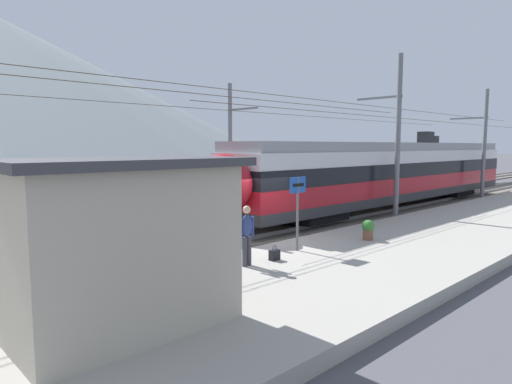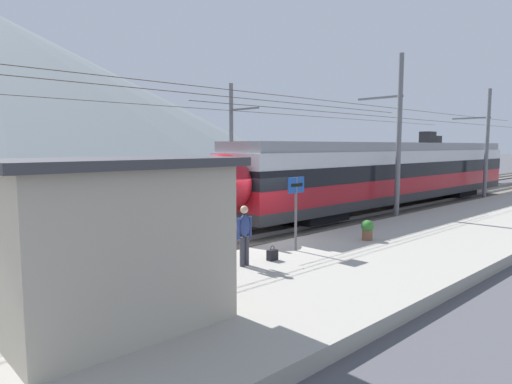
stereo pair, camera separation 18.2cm
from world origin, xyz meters
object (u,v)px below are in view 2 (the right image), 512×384
(handbag_beside_passenger, at_px, (272,255))
(passenger_walking, at_px, (244,232))
(catenary_mast_east, at_px, (484,143))
(catenary_mast_far_side, at_px, (233,143))
(potted_plant_platform_edge, at_px, (367,229))
(train_far_track, at_px, (413,163))
(platform_shelter, at_px, (121,244))
(train_near_platform, at_px, (391,172))
(platform_sign, at_px, (296,197))
(catenary_mast_mid, at_px, (396,135))

(handbag_beside_passenger, bearing_deg, passenger_walking, 173.64)
(catenary_mast_east, distance_m, passenger_walking, 22.91)
(catenary_mast_far_side, height_order, potted_plant_platform_edge, catenary_mast_far_side)
(passenger_walking, distance_m, potted_plant_platform_edge, 5.46)
(train_far_track, relative_size, passenger_walking, 14.68)
(catenary_mast_east, relative_size, handbag_beside_passenger, 99.65)
(platform_shelter, bearing_deg, train_far_track, 18.82)
(train_far_track, bearing_deg, potted_plant_platform_edge, -156.21)
(train_near_platform, distance_m, passenger_walking, 15.11)
(train_far_track, height_order, platform_sign, train_far_track)
(potted_plant_platform_edge, bearing_deg, platform_shelter, -173.00)
(catenary_mast_mid, height_order, passenger_walking, catenary_mast_mid)
(potted_plant_platform_edge, bearing_deg, handbag_beside_passenger, 175.42)
(train_far_track, relative_size, catenary_mast_far_side, 0.57)
(train_near_platform, relative_size, potted_plant_platform_edge, 36.06)
(catenary_mast_east, relative_size, catenary_mast_far_side, 1.00)
(catenary_mast_east, height_order, passenger_walking, catenary_mast_east)
(catenary_mast_mid, relative_size, passenger_walking, 25.73)
(catenary_mast_east, relative_size, potted_plant_platform_edge, 60.61)
(catenary_mast_mid, xyz_separation_m, handbag_beside_passenger, (-10.43, -2.04, -3.66))
(potted_plant_platform_edge, distance_m, platform_shelter, 10.02)
(platform_sign, bearing_deg, platform_shelter, -164.45)
(train_near_platform, relative_size, catenary_mast_east, 0.59)
(train_far_track, bearing_deg, platform_sign, -160.29)
(passenger_walking, bearing_deg, catenary_mast_far_side, 50.86)
(train_near_platform, bearing_deg, handbag_beside_passenger, -163.45)
(catenary_mast_far_side, xyz_separation_m, potted_plant_platform_edge, (-3.57, -11.51, -3.10))
(catenary_mast_east, bearing_deg, train_near_platform, 166.33)
(catenary_mast_mid, distance_m, platform_sign, 9.43)
(passenger_walking, bearing_deg, platform_sign, 5.47)
(catenary_mast_far_side, distance_m, passenger_walking, 14.47)
(catenary_mast_east, bearing_deg, potted_plant_platform_edge, -172.05)
(train_far_track, xyz_separation_m, platform_sign, (-24.54, -8.79, -0.15))
(train_far_track, height_order, passenger_walking, train_far_track)
(catenary_mast_mid, xyz_separation_m, platform_shelter, (-15.89, -3.61, -2.24))
(catenary_mast_mid, distance_m, potted_plant_platform_edge, 7.32)
(platform_sign, height_order, handbag_beside_passenger, platform_sign)
(potted_plant_platform_edge, bearing_deg, platform_sign, 167.06)
(platform_sign, distance_m, potted_plant_platform_edge, 3.37)
(platform_shelter, bearing_deg, catenary_mast_far_side, 43.42)
(train_near_platform, height_order, catenary_mast_east, catenary_mast_east)
(catenary_mast_far_side, bearing_deg, catenary_mast_east, -33.60)
(platform_sign, height_order, potted_plant_platform_edge, platform_sign)
(catenary_mast_far_side, relative_size, platform_shelter, 10.37)
(handbag_beside_passenger, height_order, potted_plant_platform_edge, potted_plant_platform_edge)
(train_near_platform, distance_m, platform_shelter, 19.83)
(train_near_platform, relative_size, passenger_walking, 15.31)
(platform_sign, distance_m, platform_shelter, 7.11)
(catenary_mast_far_side, bearing_deg, platform_shelter, -136.58)
(platform_sign, bearing_deg, catenary_mast_far_side, 58.63)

